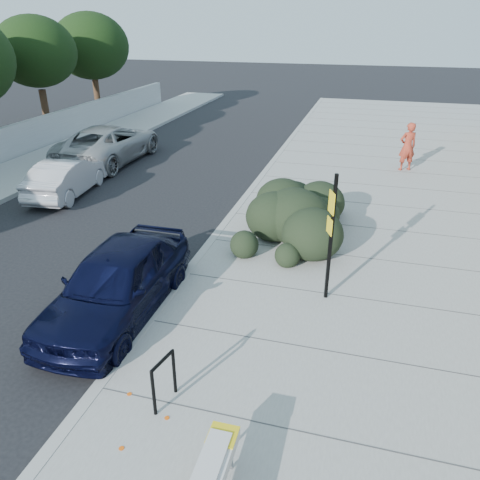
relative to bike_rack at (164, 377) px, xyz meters
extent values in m
plane|color=black|center=(-1.25, 2.00, -0.67)|extent=(120.00, 120.00, 0.00)
cube|color=gray|center=(4.35, 7.00, -0.60)|extent=(11.20, 50.00, 0.15)
cube|color=#9E9E99|center=(-1.25, 7.00, -0.59)|extent=(0.22, 50.00, 0.17)
cylinder|color=#332114|center=(-13.75, 16.00, 0.53)|extent=(0.36, 0.36, 2.40)
ellipsoid|color=black|center=(-13.75, 16.00, 3.53)|extent=(4.00, 4.00, 3.40)
cylinder|color=#332114|center=(-13.75, 21.00, 0.53)|extent=(0.36, 0.36, 2.40)
ellipsoid|color=black|center=(-13.75, 21.00, 3.53)|extent=(4.40, 4.40, 3.74)
cylinder|color=gray|center=(1.11, -0.88, -0.34)|extent=(0.04, 0.04, 0.36)
cylinder|color=gray|center=(1.37, -0.88, -0.34)|extent=(0.04, 0.04, 0.36)
cube|color=yellow|center=(1.24, -0.86, 0.05)|extent=(0.39, 0.39, 0.02)
cylinder|color=black|center=(-0.06, -0.27, -0.10)|extent=(0.06, 0.06, 0.84)
cylinder|color=black|center=(0.06, 0.27, -0.10)|extent=(0.06, 0.06, 0.84)
cylinder|color=black|center=(0.00, 0.00, 0.32)|extent=(0.17, 0.54, 0.06)
cube|color=black|center=(2.13, 3.85, 0.89)|extent=(0.09, 0.09, 2.84)
cube|color=yellow|center=(2.08, 3.83, 1.71)|extent=(0.15, 0.31, 0.46)
cube|color=yellow|center=(2.08, 3.83, 1.20)|extent=(0.14, 0.29, 0.35)
ellipsoid|color=black|center=(0.82, 7.12, 0.27)|extent=(3.30, 4.69, 1.59)
imported|color=black|center=(-2.05, 2.26, 0.10)|extent=(1.85, 4.55, 1.55)
imported|color=silver|center=(-7.49, 8.47, -0.03)|extent=(1.80, 4.05, 1.29)
imported|color=#929597|center=(-8.23, 12.70, 0.12)|extent=(2.66, 5.71, 1.58)
imported|color=maroon|center=(4.13, 14.30, 0.43)|extent=(0.82, 0.71, 1.91)
camera|label=1|loc=(2.68, -5.13, 5.09)|focal=35.00mm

